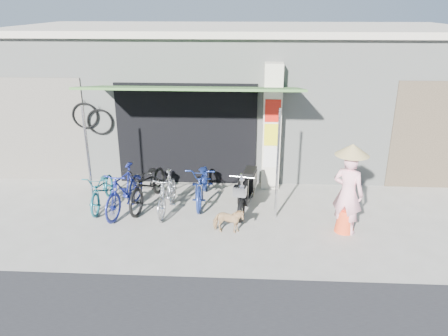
# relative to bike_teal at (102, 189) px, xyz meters

# --- Properties ---
(ground) EXTENTS (80.00, 80.00, 0.00)m
(ground) POSITION_rel_bike_teal_xyz_m (2.90, -1.10, -0.41)
(ground) COLOR #A29D92
(ground) RESTS_ON ground
(bicycle_shop) EXTENTS (12.30, 5.30, 3.66)m
(bicycle_shop) POSITION_rel_bike_teal_xyz_m (2.89, 3.99, 1.42)
(bicycle_shop) COLOR #939790
(bicycle_shop) RESTS_ON ground
(shop_pillar) EXTENTS (0.42, 0.44, 3.00)m
(shop_pillar) POSITION_rel_bike_teal_xyz_m (3.75, 1.35, 1.09)
(shop_pillar) COLOR beige
(shop_pillar) RESTS_ON ground
(awning) EXTENTS (4.60, 1.88, 2.72)m
(awning) POSITION_rel_bike_teal_xyz_m (1.99, 0.53, 2.10)
(awning) COLOR #375F2B
(awning) RESTS_ON ground
(neighbour_right) EXTENTS (2.60, 0.06, 2.60)m
(neighbour_right) POSITION_rel_bike_teal_xyz_m (7.90, 1.49, 0.89)
(neighbour_right) COLOR brown
(neighbour_right) RESTS_ON ground
(neighbour_left) EXTENTS (2.60, 0.06, 2.60)m
(neighbour_left) POSITION_rel_bike_teal_xyz_m (-2.10, 1.49, 0.89)
(neighbour_left) COLOR #6B665B
(neighbour_left) RESTS_ON ground
(bike_teal) EXTENTS (0.59, 1.58, 0.82)m
(bike_teal) POSITION_rel_bike_teal_xyz_m (0.00, 0.00, 0.00)
(bike_teal) COLOR #175D69
(bike_teal) RESTS_ON ground
(bike_blue) EXTENTS (0.83, 1.76, 1.02)m
(bike_blue) POSITION_rel_bike_teal_xyz_m (0.57, -0.25, 0.10)
(bike_blue) COLOR navy
(bike_blue) RESTS_ON ground
(bike_black) EXTENTS (0.99, 1.98, 0.99)m
(bike_black) POSITION_rel_bike_teal_xyz_m (1.00, 0.14, 0.08)
(bike_black) COLOR black
(bike_black) RESTS_ON ground
(bike_silver) EXTENTS (0.54, 1.53, 0.90)m
(bike_silver) POSITION_rel_bike_teal_xyz_m (1.48, -0.21, 0.04)
(bike_silver) COLOR silver
(bike_silver) RESTS_ON ground
(bike_navy) EXTENTS (0.65, 1.81, 0.95)m
(bike_navy) POSITION_rel_bike_teal_xyz_m (2.19, 0.36, 0.06)
(bike_navy) COLOR navy
(bike_navy) RESTS_ON ground
(street_dog) EXTENTS (0.63, 0.31, 0.52)m
(street_dog) POSITION_rel_bike_teal_xyz_m (2.83, -1.06, -0.15)
(street_dog) COLOR tan
(street_dog) RESTS_ON ground
(moped) EXTENTS (0.59, 1.77, 1.01)m
(moped) POSITION_rel_bike_teal_xyz_m (3.19, 0.07, 0.05)
(moped) COLOR black
(moped) RESTS_ON ground
(nun) EXTENTS (0.72, 0.65, 1.82)m
(nun) POSITION_rel_bike_teal_xyz_m (5.13, -0.88, 0.48)
(nun) COLOR #FFABB8
(nun) RESTS_ON ground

